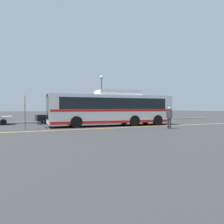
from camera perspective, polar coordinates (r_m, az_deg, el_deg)
ground_plane at (r=20.63m, az=-3.37°, el=-3.65°), size 220.00×220.00×0.00m
lane_strip_0 at (r=18.88m, az=2.82°, el=-4.07°), size 31.87×0.20×0.01m
curb_strip at (r=27.47m, az=-6.29°, el=-2.34°), size 39.87×0.36×0.15m
transit_bus at (r=20.78m, az=0.05°, el=1.00°), size 12.31×3.37×3.34m
parked_car_1 at (r=24.84m, az=-13.97°, el=-1.23°), size 4.61×2.00×1.39m
parked_car_2 at (r=27.01m, az=0.01°, el=-1.13°), size 4.73×1.89×1.29m
pedestrian_0 at (r=18.35m, az=14.74°, el=-1.07°), size 0.42×0.47×1.78m
bus_stop_sign at (r=18.41m, az=-21.80°, el=0.92°), size 0.07×0.40×2.65m
street_lamp at (r=29.44m, az=-2.78°, el=5.63°), size 0.42×0.42×6.06m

